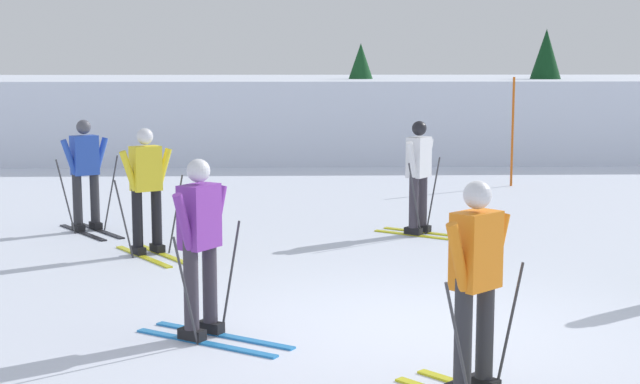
# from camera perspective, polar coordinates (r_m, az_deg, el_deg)

# --- Properties ---
(ground_plane) EXTENTS (120.00, 120.00, 0.00)m
(ground_plane) POSITION_cam_1_polar(r_m,az_deg,el_deg) (9.28, 5.23, -8.31)
(ground_plane) COLOR silver
(far_snow_ridge) EXTENTS (80.00, 9.73, 2.07)m
(far_snow_ridge) POSITION_cam_1_polar(r_m,az_deg,el_deg) (27.45, 0.53, 4.86)
(far_snow_ridge) COLOR silver
(far_snow_ridge) RESTS_ON ground
(skier_white) EXTENTS (1.51, 1.24, 1.71)m
(skier_white) POSITION_cam_1_polar(r_m,az_deg,el_deg) (13.98, 6.09, 1.10)
(skier_white) COLOR gold
(skier_white) RESTS_ON ground
(skier_blue) EXTENTS (1.22, 1.52, 1.71)m
(skier_blue) POSITION_cam_1_polar(r_m,az_deg,el_deg) (14.62, -14.18, 1.21)
(skier_blue) COLOR black
(skier_blue) RESTS_ON ground
(skier_orange) EXTENTS (1.35, 1.44, 1.71)m
(skier_orange) POSITION_cam_1_polar(r_m,az_deg,el_deg) (7.30, 9.56, -5.51)
(skier_orange) COLOR gold
(skier_orange) RESTS_ON ground
(skier_yellow) EXTENTS (1.19, 1.54, 1.71)m
(skier_yellow) POSITION_cam_1_polar(r_m,az_deg,el_deg) (12.68, -10.58, 0.28)
(skier_yellow) COLOR gold
(skier_yellow) RESTS_ON ground
(skier_purple) EXTENTS (1.54, 1.18, 1.71)m
(skier_purple) POSITION_cam_1_polar(r_m,az_deg,el_deg) (8.78, -7.33, -3.13)
(skier_purple) COLOR #237AC6
(skier_purple) RESTS_ON ground
(trail_marker_pole) EXTENTS (0.05, 0.05, 2.25)m
(trail_marker_pole) POSITION_cam_1_polar(r_m,az_deg,el_deg) (19.64, 11.71, 3.63)
(trail_marker_pole) COLOR #C65614
(trail_marker_pole) RESTS_ON ground
(conifer_far_left) EXTENTS (1.67, 1.67, 3.43)m
(conifer_far_left) POSITION_cam_1_polar(r_m,az_deg,el_deg) (26.25, 13.63, 6.73)
(conifer_far_left) COLOR #513823
(conifer_far_left) RESTS_ON ground
(conifer_far_right) EXTENTS (1.60, 1.60, 3.04)m
(conifer_far_right) POSITION_cam_1_polar(r_m,az_deg,el_deg) (25.71, 2.50, 6.49)
(conifer_far_right) COLOR #513823
(conifer_far_right) RESTS_ON ground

